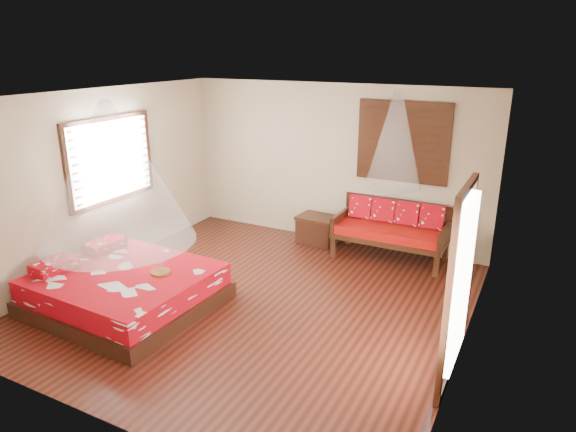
% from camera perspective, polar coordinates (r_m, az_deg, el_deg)
% --- Properties ---
extents(room, '(5.54, 5.54, 2.84)m').
position_cam_1_polar(room, '(6.75, -3.81, 1.22)').
color(room, black).
rests_on(room, ground).
extents(bed, '(2.31, 2.10, 0.65)m').
position_cam_1_polar(bed, '(7.39, -17.70, -7.66)').
color(bed, black).
rests_on(bed, floor).
extents(daybed, '(1.82, 0.81, 0.95)m').
position_cam_1_polar(daybed, '(8.67, 11.44, -1.30)').
color(daybed, black).
rests_on(daybed, floor).
extents(storage_chest, '(0.75, 0.57, 0.49)m').
position_cam_1_polar(storage_chest, '(9.25, 3.35, -1.48)').
color(storage_chest, black).
rests_on(storage_chest, floor).
extents(shutter_panel, '(1.52, 0.06, 1.32)m').
position_cam_1_polar(shutter_panel, '(8.63, 12.65, 8.03)').
color(shutter_panel, black).
rests_on(shutter_panel, wall_back).
extents(window_left, '(0.10, 1.74, 1.34)m').
position_cam_1_polar(window_left, '(8.50, -19.07, 5.93)').
color(window_left, black).
rests_on(window_left, wall_left).
extents(glazed_door, '(0.08, 1.02, 2.16)m').
position_cam_1_polar(glazed_door, '(5.47, 18.16, -7.71)').
color(glazed_door, black).
rests_on(glazed_door, floor).
extents(wine_tray, '(0.27, 0.27, 0.21)m').
position_cam_1_polar(wine_tray, '(7.09, -14.01, -5.74)').
color(wine_tray, brown).
rests_on(wine_tray, bed).
extents(mosquito_net_main, '(1.98, 1.98, 1.80)m').
position_cam_1_polar(mosquito_net_main, '(6.85, -18.86, 4.42)').
color(mosquito_net_main, white).
rests_on(mosquito_net_main, ceiling).
extents(mosquito_net_daybed, '(0.87, 0.87, 1.50)m').
position_cam_1_polar(mosquito_net_daybed, '(8.17, 11.83, 8.23)').
color(mosquito_net_daybed, white).
rests_on(mosquito_net_daybed, ceiling).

